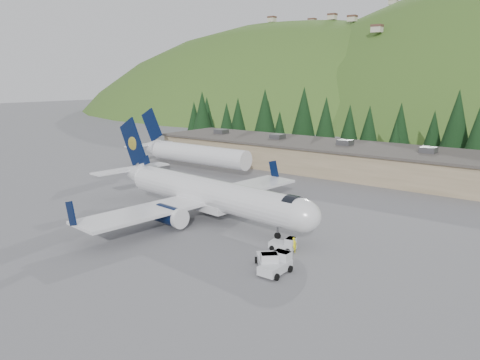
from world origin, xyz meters
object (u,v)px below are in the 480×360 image
object	(u,v)px
airliner	(205,193)
baggage_tug_a	(285,244)
baggage_tug_c	(277,264)
terminal_building	(320,156)
baggage_tug_b	(268,261)
second_airliner	(188,153)
ramp_worker	(294,245)

from	to	relation	value
airliner	baggage_tug_a	size ratio (longest dim) A/B	12.64
baggage_tug_c	terminal_building	xyz separation A→B (m)	(-20.65, 46.74, 1.82)
baggage_tug_b	baggage_tug_c	xyz separation A→B (m)	(1.15, -0.21, -0.00)
baggage_tug_b	terminal_building	world-z (taller)	terminal_building
second_airliner	baggage_tug_a	world-z (taller)	second_airliner
airliner	baggage_tug_c	xyz separation A→B (m)	(16.67, -8.84, -2.35)
second_airliner	terminal_building	size ratio (longest dim) A/B	0.39
baggage_tug_c	baggage_tug_b	bearing A→B (deg)	79.29
terminal_building	ramp_worker	xyz separation A→B (m)	(19.22, -41.51, -1.81)
baggage_tug_c	terminal_building	world-z (taller)	terminal_building
airliner	baggage_tug_a	distance (m)	14.82
baggage_tug_b	ramp_worker	distance (m)	5.02
baggage_tug_b	baggage_tug_c	distance (m)	1.17
second_airliner	terminal_building	xyz separation A→B (m)	(19.91, 16.00, -0.70)
terminal_building	ramp_worker	distance (m)	45.78
baggage_tug_c	airliner	bearing A→B (deg)	61.81
ramp_worker	baggage_tug_c	bearing A→B (deg)	84.05
baggage_tug_c	ramp_worker	world-z (taller)	baggage_tug_c
second_airliner	terminal_building	bearing A→B (deg)	38.78
second_airliner	ramp_worker	size ratio (longest dim) A/B	16.99
airliner	ramp_worker	bearing A→B (deg)	-7.72
baggage_tug_a	terminal_building	world-z (taller)	terminal_building
baggage_tug_a	ramp_worker	bearing A→B (deg)	-10.90
airliner	second_airliner	bearing A→B (deg)	143.10
terminal_building	ramp_worker	bearing A→B (deg)	-65.16
second_airliner	terminal_building	distance (m)	25.55
terminal_building	baggage_tug_a	bearing A→B (deg)	-66.38
baggage_tug_a	baggage_tug_c	world-z (taller)	baggage_tug_c
baggage_tug_a	second_airliner	bearing A→B (deg)	137.89
second_airliner	baggage_tug_c	size ratio (longest dim) A/B	8.14
second_airliner	ramp_worker	world-z (taller)	second_airliner
terminal_building	ramp_worker	size ratio (longest dim) A/B	43.85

